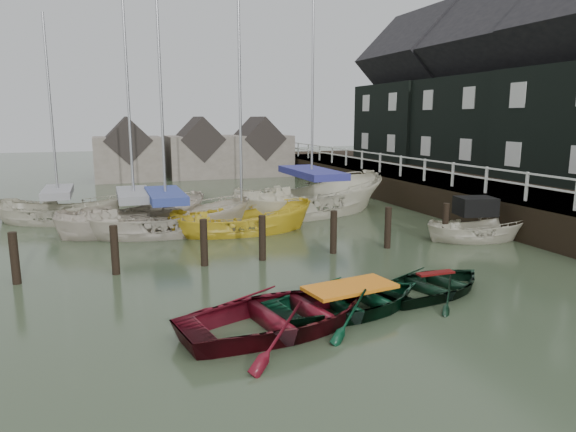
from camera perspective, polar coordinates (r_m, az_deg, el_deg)
name	(u,v)px	position (r m, az deg, el deg)	size (l,w,h in m)	color
ground	(339,285)	(13.67, 5.74, -7.64)	(120.00, 120.00, 0.00)	#2F3A25
pier	(425,191)	(26.67, 14.98, 2.73)	(3.04, 32.00, 2.70)	black
land_strip	(511,199)	(30.24, 23.56, 1.76)	(14.00, 38.00, 1.50)	black
quay_houses	(541,90)	(29.00, 26.27, 12.48)	(6.52, 28.14, 10.01)	black
mooring_pilings	(265,244)	(15.83, -2.57, -3.13)	(13.72, 0.22, 1.80)	black
far_sheds	(197,152)	(38.30, -10.10, 7.04)	(14.00, 4.08, 4.39)	#665B51
rowboat_red	(284,328)	(10.97, -0.44, -12.39)	(3.19, 4.46, 0.92)	#500B15
rowboat_green	(350,311)	(11.96, 6.86, -10.45)	(2.84, 3.97, 0.82)	black
rowboat_dkgreen	(434,293)	(13.56, 15.96, -8.18)	(2.45, 3.43, 0.71)	black
motorboat	(477,237)	(19.61, 20.24, -2.20)	(4.00, 2.20, 2.26)	beige
sailboat_a	(136,229)	(20.90, -16.57, -1.35)	(6.43, 4.04, 10.29)	beige
sailboat_b	(167,232)	(19.96, -13.28, -1.74)	(6.55, 3.03, 12.38)	beige
sailboat_c	(242,232)	(19.77, -5.11, -1.75)	(5.62, 2.24, 10.76)	gold
sailboat_d	(311,212)	(23.54, 2.62, 0.43)	(8.81, 5.29, 13.81)	beige
sailboat_e	(60,221)	(23.55, -23.98, -0.49)	(5.88, 4.16, 9.43)	beige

